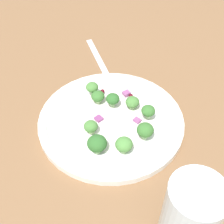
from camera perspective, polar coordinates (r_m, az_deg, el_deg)
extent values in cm
cube|color=brown|center=(50.21, -0.44, -4.68)|extent=(180.00, 180.00, 2.00)
cylinder|color=white|center=(50.40, 0.00, -1.67)|extent=(24.43, 24.43, 1.20)
torus|color=white|center=(49.96, 0.00, -1.21)|extent=(23.48, 23.48, 1.00)
cylinder|color=white|center=(49.89, 0.00, -1.13)|extent=(14.17, 14.17, 0.20)
cylinder|color=#8EB77A|center=(46.58, 6.29, -4.41)|extent=(1.00, 1.00, 1.00)
ellipsoid|color=#386B2D|center=(45.67, 6.40, -3.44)|extent=(2.66, 2.66, 1.99)
cylinder|color=#ADD18E|center=(52.09, -2.69, 2.21)|extent=(0.87, 0.87, 0.87)
ellipsoid|color=#386B2D|center=(51.38, -2.73, 3.06)|extent=(2.32, 2.32, 1.74)
cylinder|color=#8EB77A|center=(49.30, 6.86, -0.60)|extent=(0.86, 0.86, 0.86)
ellipsoid|color=#386B2D|center=(48.57, 6.97, 0.24)|extent=(2.29, 2.29, 1.72)
cylinder|color=#ADD18E|center=(45.06, 2.27, -7.15)|extent=(0.99, 0.99, 0.99)
ellipsoid|color=#4C843D|center=(44.12, 2.31, -6.22)|extent=(2.63, 2.63, 1.97)
cylinder|color=#8EB77A|center=(51.02, 0.66, 1.65)|extent=(0.87, 0.87, 0.87)
ellipsoid|color=#2D6028|center=(50.30, 0.67, 2.51)|extent=(2.32, 2.32, 1.74)
cylinder|color=#9EC684|center=(51.19, 3.88, 1.06)|extent=(0.89, 0.89, 0.89)
ellipsoid|color=#477A38|center=(50.45, 3.94, 1.92)|extent=(2.37, 2.37, 1.77)
cylinder|color=#8EB77A|center=(53.18, -3.79, 3.96)|extent=(0.83, 0.83, 0.83)
ellipsoid|color=#477A38|center=(52.53, -3.84, 4.78)|extent=(2.22, 2.22, 1.67)
cylinder|color=#ADD18E|center=(47.23, -4.02, -3.57)|extent=(0.84, 0.84, 0.84)
ellipsoid|color=#477A38|center=(46.47, -4.09, -2.75)|extent=(2.24, 2.24, 1.68)
cylinder|color=#9EC684|center=(45.02, -2.83, -7.08)|extent=(1.12, 1.12, 1.12)
ellipsoid|color=#2D6028|center=(43.95, -2.89, -6.01)|extent=(2.99, 2.99, 2.24)
sphere|color=maroon|center=(53.38, -3.20, 3.18)|extent=(0.95, 0.95, 0.95)
sphere|color=#4C0A14|center=(53.47, -1.83, 4.00)|extent=(0.75, 0.75, 0.75)
sphere|color=#4C0A14|center=(53.41, 3.64, 3.16)|extent=(0.73, 0.73, 0.73)
cube|color=#934C84|center=(49.20, 4.84, -1.58)|extent=(1.49, 1.54, 0.35)
cube|color=#934C84|center=(53.46, 2.77, 3.65)|extent=(1.62, 1.64, 0.54)
cube|color=#843D75|center=(49.39, -2.56, -1.29)|extent=(1.70, 1.70, 0.48)
cube|color=silver|center=(64.90, -2.70, 10.36)|extent=(14.13, 7.35, 0.50)
cube|color=silver|center=(57.84, -0.06, 5.33)|extent=(4.27, 3.68, 0.50)
cylinder|color=silver|center=(36.74, 14.77, -18.61)|extent=(6.50, 6.50, 10.69)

